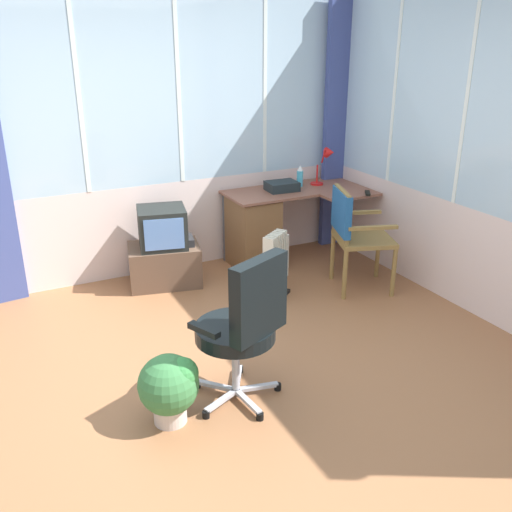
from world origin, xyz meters
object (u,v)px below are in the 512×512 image
Objects in this scene: tv_on_stand at (164,251)px; paper_tray at (282,186)px; spray_bottle at (300,176)px; desk_lamp at (327,160)px; wooden_armchair at (351,226)px; desk at (259,227)px; office_chair at (245,321)px; tv_remote at (368,193)px; potted_plant at (170,385)px; space_heater at (276,264)px.

paper_tray is at bearing 1.59° from tv_on_stand.
spray_bottle is at bearing 15.99° from paper_tray.
desk_lamp is 0.42× the size of wooden_armchair.
tv_on_stand is (-1.25, -0.03, -0.46)m from paper_tray.
desk_lamp is at bearing 1.06° from tv_on_stand.
wooden_armchair is 1.27× the size of tv_on_stand.
desk is 0.46m from paper_tray.
tv_remote is at bearing 36.52° from office_chair.
spray_bottle reaches higher than potted_plant.
wooden_armchair is (-0.04, -0.96, -0.24)m from spray_bottle.
desk is 1.01m from wooden_armchair.
desk is at bearing 74.28° from space_heater.
desk_lamp is 0.56m from paper_tray.
tv_remote is (0.16, -0.49, -0.25)m from desk_lamp.
desk_lamp is at bearing 46.72° from office_chair.
wooden_armchair is (0.21, -0.89, -0.18)m from paper_tray.
tv_remote is at bearing -13.38° from tv_on_stand.
wooden_armchair is 1.71m from tv_on_stand.
desk_lamp is at bearing 141.35° from tv_remote.
paper_tray is 2.78m from potted_plant.
wooden_armchair reaches higher than tv_remote.
tv_on_stand is 1.06m from space_heater.
tv_remote is (0.93, -0.48, 0.35)m from desk.
paper_tray is 2.45m from office_chair.
spray_bottle is at bearing 9.26° from desk.
wooden_armchair is 0.93× the size of office_chair.
spray_bottle reaches higher than tv_remote.
paper_tray reaches higher than space_heater.
tv_on_stand is at bearing -178.64° from desk.
space_heater is (-0.67, 0.15, -0.30)m from wooden_armchair.
potted_plant is (-1.86, -1.99, -0.53)m from paper_tray.
wooden_armchair is 2.11× the size of potted_plant.
office_chair reaches higher than tv_remote.
desk_lamp reaches higher than tv_remote.
space_heater reaches higher than potted_plant.
space_heater is at bearing -131.23° from spray_bottle.
tv_remote is 0.71m from spray_bottle.
wooden_armchair is at bearing 35.35° from office_chair.
tv_on_stand reaches higher than space_heater.
tv_remote is 2.56m from office_chair.
desk is at bearing 118.01° from wooden_armchair.
tv_remote is at bearing -36.14° from paper_tray.
office_chair is at bearing -119.30° from desk.
potted_plant is (-2.37, -1.99, -0.74)m from desk_lamp.
paper_tray is at bearing 177.16° from tv_remote.
paper_tray is at bearing 58.01° from space_heater.
tv_remote is 0.15× the size of office_chair.
wooden_armchair is at bearing -12.56° from space_heater.
office_chair reaches higher than spray_bottle.
tv_on_stand is (0.13, 1.98, -0.25)m from office_chair.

